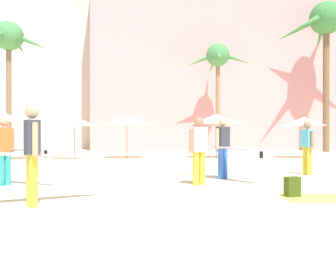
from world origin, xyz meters
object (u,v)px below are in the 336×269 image
(cafe_umbrella_0, at_px, (74,121))
(beach_towel, at_px, (331,198))
(palm_tree_left, at_px, (326,27))
(cafe_umbrella_2, at_px, (304,121))
(backpack, at_px, (292,187))
(cafe_umbrella_1, at_px, (216,119))
(person_near_left, at_px, (199,148))
(cafe_umbrella_5, at_px, (127,120))
(person_far_right, at_px, (33,152))
(person_near_right, at_px, (307,145))
(palm_tree_far_left, at_px, (218,61))
(cafe_umbrella_3, at_px, (3,117))
(person_far_left, at_px, (5,148))
(palm_tree_center, at_px, (9,42))
(person_mid_center, at_px, (224,146))

(cafe_umbrella_0, bearing_deg, beach_towel, -62.61)
(cafe_umbrella_0, bearing_deg, palm_tree_left, 17.49)
(cafe_umbrella_0, height_order, beach_towel, cafe_umbrella_0)
(cafe_umbrella_2, xyz_separation_m, backpack, (-6.13, -11.55, -1.73))
(cafe_umbrella_1, height_order, person_near_left, cafe_umbrella_1)
(palm_tree_left, height_order, cafe_umbrella_5, palm_tree_left)
(palm_tree_left, height_order, person_far_right, palm_tree_left)
(person_near_right, bearing_deg, cafe_umbrella_5, 112.73)
(palm_tree_far_left, xyz_separation_m, cafe_umbrella_3, (-12.39, -5.64, -4.15))
(person_far_right, relative_size, person_near_right, 1.52)
(cafe_umbrella_0, distance_m, cafe_umbrella_2, 12.00)
(person_far_left, bearing_deg, cafe_umbrella_5, -68.61)
(cafe_umbrella_3, distance_m, person_far_right, 13.23)
(palm_tree_left, height_order, cafe_umbrella_3, palm_tree_left)
(palm_tree_left, xyz_separation_m, cafe_umbrella_5, (-14.04, -5.05, -6.83))
(palm_tree_left, distance_m, cafe_umbrella_0, 18.83)
(palm_tree_center, bearing_deg, cafe_umbrella_1, -25.23)
(palm_tree_left, distance_m, cafe_umbrella_2, 10.35)
(palm_tree_left, distance_m, person_near_left, 21.43)
(palm_tree_left, height_order, cafe_umbrella_2, palm_tree_left)
(cafe_umbrella_1, height_order, backpack, cafe_umbrella_1)
(backpack, bearing_deg, beach_towel, -122.15)
(person_far_left, distance_m, person_near_right, 8.83)
(cafe_umbrella_3, height_order, cafe_umbrella_5, cafe_umbrella_3)
(palm_tree_far_left, height_order, palm_tree_left, palm_tree_left)
(person_mid_center, bearing_deg, cafe_umbrella_3, 5.82)
(cafe_umbrella_1, bearing_deg, person_mid_center, -103.06)
(cafe_umbrella_0, distance_m, backpack, 13.80)
(person_far_right, distance_m, person_near_left, 4.20)
(person_far_left, height_order, person_near_left, person_near_left)
(person_far_left, bearing_deg, palm_tree_left, -99.71)
(palm_tree_far_left, distance_m, cafe_umbrella_1, 7.23)
(cafe_umbrella_3, distance_m, cafe_umbrella_5, 6.13)
(palm_tree_left, distance_m, cafe_umbrella_3, 21.92)
(palm_tree_left, xyz_separation_m, cafe_umbrella_2, (-4.74, -6.11, -6.88))
(person_near_left, bearing_deg, cafe_umbrella_0, -5.32)
(person_mid_center, xyz_separation_m, person_near_right, (2.93, 0.87, -0.01))
(person_far_left, bearing_deg, person_near_left, -147.68)
(palm_tree_far_left, xyz_separation_m, beach_towel, (-2.39, -18.14, -6.26))
(cafe_umbrella_1, height_order, person_far_left, cafe_umbrella_1)
(cafe_umbrella_3, distance_m, backpack, 15.49)
(cafe_umbrella_0, xyz_separation_m, cafe_umbrella_1, (7.39, -0.18, 0.15))
(cafe_umbrella_5, height_order, person_mid_center, cafe_umbrella_5)
(palm_tree_center, relative_size, backpack, 20.24)
(cafe_umbrella_2, xyz_separation_m, person_near_right, (-3.77, -7.63, -1.01))
(beach_towel, height_order, person_far_right, person_far_right)
(person_mid_center, height_order, person_near_right, person_mid_center)
(palm_tree_left, bearing_deg, backpack, -121.62)
(palm_tree_far_left, height_order, person_far_left, palm_tree_far_left)
(person_far_right, bearing_deg, cafe_umbrella_1, 37.81)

